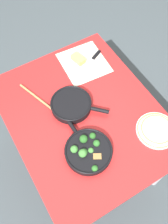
{
  "coord_description": "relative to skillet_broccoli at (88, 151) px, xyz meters",
  "views": [
    {
      "loc": [
        0.65,
        -0.38,
        2.09
      ],
      "look_at": [
        0.0,
        0.0,
        0.78
      ],
      "focal_mm": 40.0,
      "sensor_mm": 36.0,
      "label": 1
    }
  ],
  "objects": [
    {
      "name": "wooden_spoon",
      "position": [
        -0.39,
        -0.06,
        -0.02
      ],
      "size": [
        0.39,
        0.16,
        0.02
      ],
      "rotation": [
        0.0,
        0.0,
        0.33
      ],
      "color": "#A87A4C",
      "rests_on": "dining_table_red"
    },
    {
      "name": "ground_plane",
      "position": [
        -0.23,
        0.11,
        -0.79
      ],
      "size": [
        14.0,
        14.0,
        0.0
      ],
      "primitive_type": "plane",
      "color": "#424C51"
    },
    {
      "name": "skillet_broccoli",
      "position": [
        0.0,
        0.0,
        0.0
      ],
      "size": [
        0.38,
        0.27,
        0.08
      ],
      "rotation": [
        0.0,
        0.0,
        3.16
      ],
      "color": "black",
      "rests_on": "dining_table_red"
    },
    {
      "name": "dining_table_red",
      "position": [
        -0.23,
        0.11,
        -0.12
      ],
      "size": [
        1.1,
        0.88,
        0.76
      ],
      "color": "red",
      "rests_on": "ground_plane"
    },
    {
      "name": "dinner_plate_stack",
      "position": [
        0.09,
        0.42,
        -0.02
      ],
      "size": [
        0.24,
        0.24,
        0.03
      ],
      "color": "silver",
      "rests_on": "dining_table_red"
    },
    {
      "name": "grater_knife",
      "position": [
        -0.57,
        0.38,
        -0.02
      ],
      "size": [
        0.13,
        0.23,
        0.02
      ],
      "rotation": [
        0.0,
        0.0,
        5.16
      ],
      "color": "silver",
      "rests_on": "dining_table_red"
    },
    {
      "name": "cheese_block",
      "position": [
        -0.61,
        0.29,
        -0.01
      ],
      "size": [
        0.11,
        0.07,
        0.04
      ],
      "color": "#E0C15B",
      "rests_on": "dining_table_red"
    },
    {
      "name": "skillet_eggs",
      "position": [
        -0.31,
        0.07,
        -0.0
      ],
      "size": [
        0.3,
        0.3,
        0.05
      ],
      "rotation": [
        0.0,
        0.0,
        0.78
      ],
      "color": "black",
      "rests_on": "dining_table_red"
    },
    {
      "name": "parchment_sheet",
      "position": [
        -0.58,
        0.32,
        -0.03
      ],
      "size": [
        0.34,
        0.32,
        0.0
      ],
      "color": "silver",
      "rests_on": "dining_table_red"
    }
  ]
}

